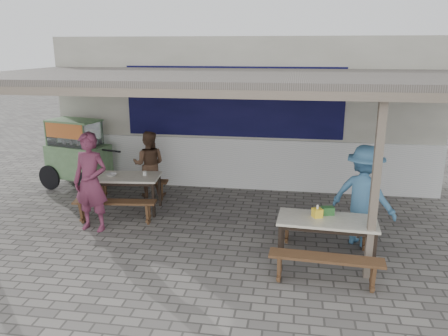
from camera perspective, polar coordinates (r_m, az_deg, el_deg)
The scene contains 17 objects.
ground at distance 7.75m, azimuth -0.54°, elevation -9.38°, with size 60.00×60.00×0.00m, color slate.
back_wall at distance 10.69m, azimuth 2.67°, elevation 7.19°, with size 9.00×1.28×3.50m.
warung_roof at distance 7.94m, azimuth 0.63°, elevation 11.55°, with size 9.00×4.21×2.81m.
table_left at distance 9.08m, azimuth -13.03°, elevation -1.47°, with size 1.54×0.93×0.75m.
bench_left_street at distance 8.59m, azimuth -14.05°, elevation -4.87°, with size 1.59×0.45×0.45m.
bench_left_wall at distance 9.78m, azimuth -11.90°, elevation -2.22°, with size 1.59×0.45×0.45m.
table_right at distance 6.86m, azimuth 13.29°, elevation -7.10°, with size 1.52×0.79×0.75m.
bench_right_street at distance 6.40m, azimuth 13.13°, elevation -12.08°, with size 1.60×0.38×0.45m.
bench_right_wall at distance 7.60m, azimuth 13.12°, elevation -7.52°, with size 1.60×0.38×0.45m.
vendor_cart at distance 10.84m, azimuth -18.64°, elevation 2.06°, with size 2.12×1.14×1.64m.
patron_street_side at distance 8.23m, azimuth -17.01°, elevation -1.79°, with size 0.66×0.44×1.82m, color #682B43.
patron_wall_side at distance 9.87m, azimuth -9.77°, elevation 0.50°, with size 0.72×0.56×1.49m, color brown.
patron_right_table at distance 7.68m, azimuth 17.77°, elevation -3.48°, with size 1.11×0.64×1.73m, color teal.
tissue_box at distance 6.85m, azimuth 12.08°, elevation -5.75°, with size 0.14×0.14×0.14m, color yellow.
donation_box at distance 6.99m, azimuth 13.38°, elevation -5.45°, with size 0.19×0.12×0.12m, color #2E682F.
condiment_jar at distance 8.99m, azimuth -10.33°, elevation -0.68°, with size 0.08×0.08×0.09m, color silver.
condiment_bowl at distance 9.11m, azimuth -14.45°, elevation -0.86°, with size 0.19×0.19×0.05m, color silver.
Camera 1 is at (1.19, -6.93, 3.26)m, focal length 35.00 mm.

